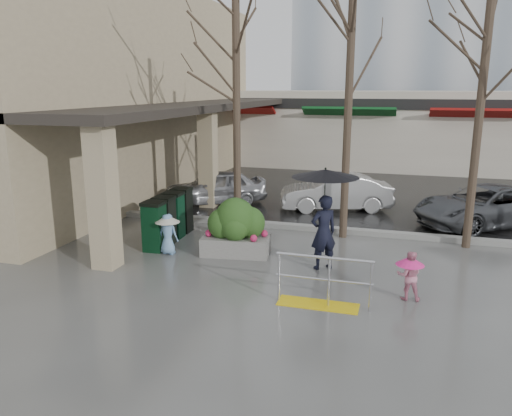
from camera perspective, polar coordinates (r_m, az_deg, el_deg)
The scene contains 20 objects.
ground at distance 11.47m, azimuth 1.64°, elevation -7.84°, with size 120.00×120.00×0.00m, color #51514F.
street_asphalt at distance 32.70m, azimuth 11.74°, elevation 6.00°, with size 120.00×36.00×0.01m, color black.
curb at distance 15.15m, azimuth 5.57°, elevation -2.22°, with size 120.00×0.30×0.15m, color gray.
near_building at distance 21.75m, azimuth -16.45°, elevation 12.59°, with size 6.00×18.00×8.00m, color tan.
canopy_slab at distance 19.81m, azimuth -5.88°, elevation 11.92°, with size 2.80×18.00×0.25m, color #2D2823.
pillar_front at distance 12.10m, azimuth -17.09°, elevation 1.36°, with size 0.55×0.55×3.50m, color tan.
pillar_back at distance 17.78m, azimuth -5.50°, elevation 5.67°, with size 0.55×0.55×3.50m, color tan.
storefront_row at distance 28.37m, azimuth 15.27°, elevation 8.76°, with size 34.00×6.74×4.00m.
handrail at distance 9.98m, azimuth 7.50°, elevation -9.00°, with size 1.90×0.50×1.03m.
tree_west at distance 14.72m, azimuth -2.29°, elevation 17.09°, with size 3.20×3.20×6.80m.
tree_midwest at distance 14.04m, azimuth 10.79°, elevation 17.65°, with size 3.20×3.20×7.00m.
tree_mideast at distance 14.04m, azimuth 24.72°, elevation 15.15°, with size 3.20×3.20×6.50m.
woman at distance 11.62m, azimuth 7.82°, elevation 0.32°, with size 1.55×1.55×2.43m.
child_pink at distance 10.56m, azimuth 17.13°, elevation -7.01°, with size 0.57×0.57×1.02m.
child_blue at distance 12.98m, azimuth -10.05°, elevation -2.46°, with size 0.64×0.64×1.07m.
planter at distance 12.74m, azimuth -2.30°, elevation -2.25°, with size 1.81×1.08×1.49m.
news_boxes at distance 14.10m, azimuth -9.91°, elevation -1.08°, with size 0.61×2.38×1.32m.
car_a at distance 18.39m, azimuth -4.67°, elevation 2.42°, with size 1.49×3.70×1.26m, color #A4A5A9.
car_b at distance 17.62m, azimuth 9.10°, elevation 1.79°, with size 1.33×3.82×1.26m, color silver.
car_c at distance 16.97m, azimuth 24.80°, elevation 0.23°, with size 2.09×4.53×1.26m, color #55585D.
Camera 1 is at (2.74, -10.31, 4.20)m, focal length 35.00 mm.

